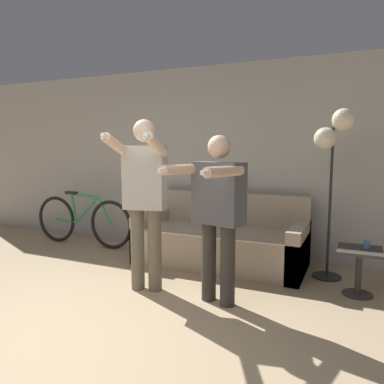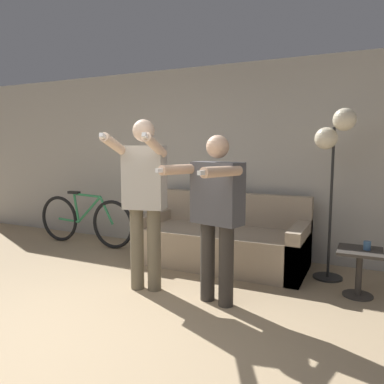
# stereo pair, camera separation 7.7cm
# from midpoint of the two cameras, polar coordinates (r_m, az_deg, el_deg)

# --- Properties ---
(ground_plane) EXTENTS (16.00, 16.00, 0.00)m
(ground_plane) POSITION_cam_midpoint_polar(r_m,az_deg,el_deg) (3.04, -21.82, -22.89)
(ground_plane) COLOR tan
(wall_back) EXTENTS (10.00, 0.05, 2.60)m
(wall_back) POSITION_cam_midpoint_polar(r_m,az_deg,el_deg) (5.34, 3.51, 4.88)
(wall_back) COLOR #B7B2A8
(wall_back) RESTS_ON ground_plane
(couch) EXTENTS (2.10, 0.92, 0.88)m
(couch) POSITION_cam_midpoint_polar(r_m,az_deg,el_deg) (4.82, 5.00, -7.58)
(couch) COLOR tan
(couch) RESTS_ON ground_plane
(person_left) EXTENTS (0.58, 0.72, 1.76)m
(person_left) POSITION_cam_midpoint_polar(r_m,az_deg,el_deg) (3.82, -6.75, -0.10)
(person_left) COLOR #6B604C
(person_left) RESTS_ON ground_plane
(person_right) EXTENTS (0.66, 0.77, 1.60)m
(person_right) POSITION_cam_midpoint_polar(r_m,az_deg,el_deg) (3.48, 4.30, -2.34)
(person_right) COLOR #38332D
(person_right) RESTS_ON ground_plane
(cat) EXTENTS (0.52, 0.11, 0.18)m
(cat) POSITION_cam_midpoint_polar(r_m,az_deg,el_deg) (5.07, 5.32, 0.82)
(cat) COLOR silver
(cat) RESTS_ON couch
(floor_lamp) EXTENTS (0.42, 0.32, 1.90)m
(floor_lamp) POSITION_cam_midpoint_polar(r_m,az_deg,el_deg) (4.41, 21.37, 7.06)
(floor_lamp) COLOR black
(floor_lamp) RESTS_ON ground_plane
(side_table) EXTENTS (0.42, 0.42, 0.48)m
(side_table) POSITION_cam_midpoint_polar(r_m,az_deg,el_deg) (4.14, 24.65, -9.83)
(side_table) COLOR #38332D
(side_table) RESTS_ON ground_plane
(cup) EXTENTS (0.07, 0.07, 0.09)m
(cup) POSITION_cam_midpoint_polar(r_m,az_deg,el_deg) (4.12, 25.63, -7.37)
(cup) COLOR #3D6693
(cup) RESTS_ON side_table
(bicycle) EXTENTS (1.76, 0.07, 0.81)m
(bicycle) POSITION_cam_midpoint_polar(r_m,az_deg,el_deg) (5.92, -15.64, -4.19)
(bicycle) COLOR black
(bicycle) RESTS_ON ground_plane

